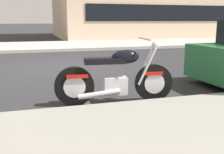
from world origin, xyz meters
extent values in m
plane|color=#28282B|center=(0.00, 0.00, 0.00)|extent=(260.00, 260.00, 0.00)
cube|color=silver|center=(0.00, -3.71, 0.00)|extent=(0.12, 2.20, 0.01)
cylinder|color=black|center=(1.17, -4.10, 0.33)|extent=(0.67, 0.18, 0.67)
cylinder|color=silver|center=(1.17, -4.10, 0.33)|extent=(0.38, 0.16, 0.37)
cylinder|color=black|center=(-0.22, -3.96, 0.33)|extent=(0.67, 0.18, 0.67)
cylinder|color=silver|center=(-0.22, -3.96, 0.33)|extent=(0.38, 0.16, 0.37)
cube|color=silver|center=(0.48, -4.03, 0.32)|extent=(0.42, 0.30, 0.30)
cube|color=black|center=(0.30, -4.01, 0.75)|extent=(0.70, 0.29, 0.10)
ellipsoid|color=black|center=(0.66, -4.05, 0.81)|extent=(0.50, 0.29, 0.24)
cube|color=#B7190F|center=(-0.17, -3.96, 0.52)|extent=(0.38, 0.22, 0.06)
cube|color=#B7190F|center=(1.15, -4.10, 0.52)|extent=(0.33, 0.19, 0.06)
cylinder|color=silver|center=(1.03, -4.02, 0.65)|extent=(0.34, 0.08, 0.65)
cylinder|color=silver|center=(1.02, -4.15, 0.65)|extent=(0.34, 0.08, 0.65)
cylinder|color=silver|center=(0.99, -4.08, 1.11)|extent=(0.10, 0.62, 0.04)
sphere|color=silver|center=(1.19, -4.10, 0.99)|extent=(0.15, 0.15, 0.15)
cylinder|color=silver|center=(0.17, -4.14, 0.22)|extent=(0.71, 0.16, 0.16)
cylinder|color=black|center=(3.28, -2.90, 0.31)|extent=(0.62, 0.23, 0.62)
cube|color=black|center=(8.64, 9.08, 1.93)|extent=(12.12, 0.06, 1.10)
camera|label=1|loc=(-0.88, -8.38, 1.42)|focal=43.51mm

